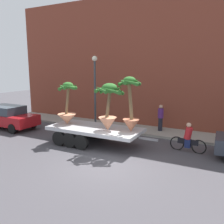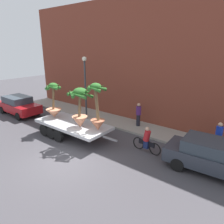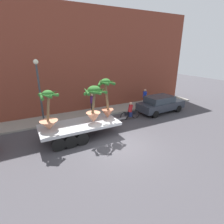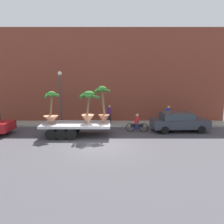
{
  "view_description": "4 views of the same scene",
  "coord_description": "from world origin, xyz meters",
  "px_view_note": "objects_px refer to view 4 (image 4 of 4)",
  "views": [
    {
      "loc": [
        4.92,
        -8.83,
        4.25
      ],
      "look_at": [
        -0.95,
        2.29,
        1.91
      ],
      "focal_mm": 38.93,
      "sensor_mm": 36.0,
      "label": 1
    },
    {
      "loc": [
        7.86,
        -6.12,
        5.75
      ],
      "look_at": [
        0.51,
        3.17,
        1.97
      ],
      "focal_mm": 33.32,
      "sensor_mm": 36.0,
      "label": 2
    },
    {
      "loc": [
        -4.99,
        -8.22,
        5.56
      ],
      "look_at": [
        0.41,
        2.12,
        1.43
      ],
      "focal_mm": 28.11,
      "sensor_mm": 36.0,
      "label": 3
    },
    {
      "loc": [
        0.75,
        -12.65,
        4.26
      ],
      "look_at": [
        0.82,
        2.95,
        1.72
      ],
      "focal_mm": 32.07,
      "sensor_mm": 36.0,
      "label": 4
    }
  ],
  "objects_px": {
    "potted_palm_rear": "(87,107)",
    "pedestrian_near_gate": "(167,115)",
    "potted_palm_front": "(102,107)",
    "street_lamp": "(60,91)",
    "parked_car": "(178,121)",
    "flatbed_trailer": "(72,126)",
    "potted_palm_middle": "(50,111)",
    "cyclist": "(136,124)",
    "pedestrian_far_left": "(109,114)"
  },
  "relations": [
    {
      "from": "cyclist",
      "to": "pedestrian_far_left",
      "type": "relative_size",
      "value": 1.08
    },
    {
      "from": "flatbed_trailer",
      "to": "potted_palm_front",
      "type": "height_order",
      "value": "potted_palm_front"
    },
    {
      "from": "potted_palm_middle",
      "to": "pedestrian_far_left",
      "type": "distance_m",
      "value": 6.0
    },
    {
      "from": "potted_palm_rear",
      "to": "street_lamp",
      "type": "bearing_deg",
      "value": 130.8
    },
    {
      "from": "cyclist",
      "to": "pedestrian_far_left",
      "type": "distance_m",
      "value": 3.66
    },
    {
      "from": "cyclist",
      "to": "pedestrian_far_left",
      "type": "xyz_separation_m",
      "value": [
        -2.29,
        2.84,
        0.37
      ]
    },
    {
      "from": "cyclist",
      "to": "pedestrian_near_gate",
      "type": "bearing_deg",
      "value": 34.65
    },
    {
      "from": "street_lamp",
      "to": "parked_car",
      "type": "bearing_deg",
      "value": -9.6
    },
    {
      "from": "potted_palm_front",
      "to": "parked_car",
      "type": "bearing_deg",
      "value": 11.76
    },
    {
      "from": "potted_palm_middle",
      "to": "parked_car",
      "type": "xyz_separation_m",
      "value": [
        10.09,
        1.41,
        -1.07
      ]
    },
    {
      "from": "pedestrian_far_left",
      "to": "potted_palm_rear",
      "type": "bearing_deg",
      "value": -109.65
    },
    {
      "from": "potted_palm_rear",
      "to": "pedestrian_near_gate",
      "type": "xyz_separation_m",
      "value": [
        6.98,
        3.61,
        -1.19
      ]
    },
    {
      "from": "flatbed_trailer",
      "to": "cyclist",
      "type": "height_order",
      "value": "cyclist"
    },
    {
      "from": "potted_palm_middle",
      "to": "pedestrian_far_left",
      "type": "xyz_separation_m",
      "value": [
        4.33,
        4.06,
        -0.86
      ]
    },
    {
      "from": "pedestrian_near_gate",
      "to": "cyclist",
      "type": "bearing_deg",
      "value": -145.35
    },
    {
      "from": "flatbed_trailer",
      "to": "potted_palm_rear",
      "type": "distance_m",
      "value": 1.93
    },
    {
      "from": "potted_palm_front",
      "to": "street_lamp",
      "type": "xyz_separation_m",
      "value": [
        -3.96,
        3.0,
        0.99
      ]
    },
    {
      "from": "potted_palm_front",
      "to": "parked_car",
      "type": "relative_size",
      "value": 0.6
    },
    {
      "from": "potted_palm_middle",
      "to": "pedestrian_near_gate",
      "type": "distance_m",
      "value": 10.41
    },
    {
      "from": "potted_palm_middle",
      "to": "street_lamp",
      "type": "height_order",
      "value": "street_lamp"
    },
    {
      "from": "pedestrian_far_left",
      "to": "flatbed_trailer",
      "type": "bearing_deg",
      "value": -124.05
    },
    {
      "from": "potted_palm_front",
      "to": "street_lamp",
      "type": "distance_m",
      "value": 5.06
    },
    {
      "from": "pedestrian_far_left",
      "to": "potted_palm_front",
      "type": "bearing_deg",
      "value": -96.15
    },
    {
      "from": "cyclist",
      "to": "street_lamp",
      "type": "bearing_deg",
      "value": 164.09
    },
    {
      "from": "potted_palm_middle",
      "to": "parked_car",
      "type": "bearing_deg",
      "value": 7.94
    },
    {
      "from": "potted_palm_front",
      "to": "parked_car",
      "type": "xyz_separation_m",
      "value": [
        6.19,
        1.29,
        -1.42
      ]
    },
    {
      "from": "flatbed_trailer",
      "to": "parked_car",
      "type": "distance_m",
      "value": 8.61
    },
    {
      "from": "parked_car",
      "to": "pedestrian_near_gate",
      "type": "bearing_deg",
      "value": 98.55
    },
    {
      "from": "potted_palm_rear",
      "to": "potted_palm_middle",
      "type": "bearing_deg",
      "value": 176.08
    },
    {
      "from": "street_lamp",
      "to": "pedestrian_far_left",
      "type": "bearing_deg",
      "value": 12.03
    },
    {
      "from": "potted_palm_rear",
      "to": "parked_car",
      "type": "distance_m",
      "value": 7.59
    },
    {
      "from": "flatbed_trailer",
      "to": "potted_palm_front",
      "type": "distance_m",
      "value": 2.75
    },
    {
      "from": "parked_car",
      "to": "flatbed_trailer",
      "type": "bearing_deg",
      "value": -170.68
    },
    {
      "from": "pedestrian_far_left",
      "to": "street_lamp",
      "type": "xyz_separation_m",
      "value": [
        -4.38,
        -0.93,
        2.19
      ]
    },
    {
      "from": "flatbed_trailer",
      "to": "potted_palm_front",
      "type": "xyz_separation_m",
      "value": [
        2.31,
        0.11,
        1.49
      ]
    },
    {
      "from": "flatbed_trailer",
      "to": "potted_palm_front",
      "type": "bearing_deg",
      "value": 2.64
    },
    {
      "from": "potted_palm_rear",
      "to": "street_lamp",
      "type": "distance_m",
      "value": 4.49
    },
    {
      "from": "street_lamp",
      "to": "flatbed_trailer",
      "type": "bearing_deg",
      "value": -62.1
    },
    {
      "from": "potted_palm_front",
      "to": "pedestrian_near_gate",
      "type": "relative_size",
      "value": 1.64
    },
    {
      "from": "parked_car",
      "to": "pedestrian_far_left",
      "type": "relative_size",
      "value": 2.72
    },
    {
      "from": "potted_palm_rear",
      "to": "pedestrian_near_gate",
      "type": "distance_m",
      "value": 7.95
    },
    {
      "from": "potted_palm_rear",
      "to": "pedestrian_far_left",
      "type": "xyz_separation_m",
      "value": [
        1.52,
        4.25,
        -1.19
      ]
    },
    {
      "from": "potted_palm_rear",
      "to": "pedestrian_far_left",
      "type": "relative_size",
      "value": 1.44
    },
    {
      "from": "cyclist",
      "to": "pedestrian_near_gate",
      "type": "height_order",
      "value": "pedestrian_near_gate"
    },
    {
      "from": "potted_palm_middle",
      "to": "cyclist",
      "type": "distance_m",
      "value": 6.84
    },
    {
      "from": "pedestrian_near_gate",
      "to": "pedestrian_far_left",
      "type": "distance_m",
      "value": 5.5
    },
    {
      "from": "potted_palm_rear",
      "to": "parked_car",
      "type": "relative_size",
      "value": 0.53
    },
    {
      "from": "parked_car",
      "to": "pedestrian_far_left",
      "type": "xyz_separation_m",
      "value": [
        -5.76,
        2.65,
        0.21
      ]
    },
    {
      "from": "potted_palm_front",
      "to": "pedestrian_far_left",
      "type": "distance_m",
      "value": 4.14
    },
    {
      "from": "parked_car",
      "to": "street_lamp",
      "type": "relative_size",
      "value": 0.96
    }
  ]
}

